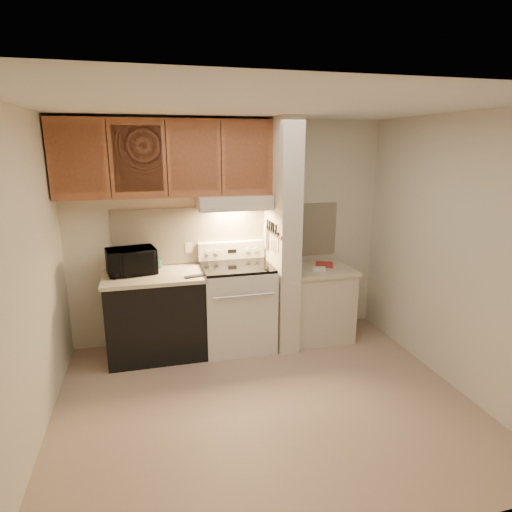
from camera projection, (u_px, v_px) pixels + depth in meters
name	position (u px, v px, depth m)	size (l,w,h in m)	color
floor	(264.00, 402.00, 3.80)	(3.60, 3.60, 0.00)	tan
ceiling	(266.00, 105.00, 3.18)	(3.60, 3.60, 0.00)	white
wall_back	(230.00, 232.00, 4.90)	(3.60, 0.02, 2.50)	beige
wall_left	(23.00, 284.00, 3.06)	(0.02, 3.00, 2.50)	beige
wall_right	(454.00, 254.00, 3.92)	(0.02, 3.00, 2.50)	beige
backsplash	(230.00, 234.00, 4.89)	(2.60, 0.02, 0.63)	#F3E6CD
range_body	(237.00, 307.00, 4.77)	(0.76, 0.65, 0.92)	silver
oven_window	(243.00, 314.00, 4.46)	(0.50, 0.01, 0.30)	black
oven_handle	(244.00, 296.00, 4.37)	(0.02, 0.02, 0.65)	silver
cooktop	(237.00, 266.00, 4.65)	(0.74, 0.64, 0.03)	black
range_backguard	(231.00, 250.00, 4.89)	(0.76, 0.08, 0.20)	silver
range_display	(232.00, 251.00, 4.85)	(0.10, 0.01, 0.04)	black
range_knob_left_outer	(208.00, 253.00, 4.78)	(0.05, 0.05, 0.02)	silver
range_knob_left_inner	(217.00, 252.00, 4.80)	(0.05, 0.05, 0.02)	silver
range_knob_right_inner	(248.00, 250.00, 4.89)	(0.05, 0.05, 0.02)	silver
range_knob_right_outer	(256.00, 250.00, 4.91)	(0.05, 0.05, 0.02)	silver
dishwasher_front	(157.00, 317.00, 4.57)	(1.00, 0.63, 0.87)	black
left_countertop	(154.00, 276.00, 4.46)	(1.04, 0.67, 0.04)	beige
spoon_rest	(195.00, 276.00, 4.36)	(0.20, 0.07, 0.01)	black
teal_jar	(158.00, 264.00, 4.66)	(0.09, 0.09, 0.10)	#256053
outlet	(189.00, 248.00, 4.79)	(0.08, 0.01, 0.12)	beige
microwave	(131.00, 261.00, 4.45)	(0.49, 0.33, 0.27)	black
partition_pillar	(282.00, 236.00, 4.69)	(0.22, 0.70, 2.50)	beige
pillar_trim	(272.00, 232.00, 4.65)	(0.01, 0.70, 0.04)	#9C5835
knife_strip	(273.00, 231.00, 4.60)	(0.02, 0.42, 0.04)	black
knife_blade_a	(276.00, 243.00, 4.47)	(0.01, 0.04, 0.16)	silver
knife_handle_a	(276.00, 229.00, 4.43)	(0.02, 0.02, 0.10)	black
knife_blade_b	(273.00, 242.00, 4.55)	(0.01, 0.04, 0.18)	silver
knife_handle_b	(274.00, 228.00, 4.51)	(0.02, 0.02, 0.10)	black
knife_blade_c	(272.00, 242.00, 4.62)	(0.01, 0.04, 0.20)	silver
knife_handle_c	(272.00, 226.00, 4.58)	(0.02, 0.02, 0.10)	black
knife_blade_d	(270.00, 239.00, 4.69)	(0.01, 0.04, 0.16)	silver
knife_handle_d	(270.00, 225.00, 4.65)	(0.02, 0.02, 0.10)	black
knife_blade_e	(267.00, 238.00, 4.78)	(0.01, 0.04, 0.18)	silver
knife_handle_e	(267.00, 224.00, 4.73)	(0.02, 0.02, 0.10)	black
oven_mitt	(266.00, 237.00, 4.83)	(0.03, 0.11, 0.25)	gray
right_cab_base	(318.00, 304.00, 5.01)	(0.70, 0.60, 0.81)	beige
right_countertop	(320.00, 270.00, 4.90)	(0.74, 0.64, 0.04)	beige
red_folder	(324.00, 265.00, 5.02)	(0.20, 0.27, 0.01)	#B5312C
white_box	(319.00, 269.00, 4.79)	(0.14, 0.09, 0.04)	white
range_hood	(234.00, 202.00, 4.59)	(0.78, 0.44, 0.15)	beige
hood_lip	(238.00, 209.00, 4.41)	(0.78, 0.04, 0.06)	beige
upper_cabinets	(166.00, 158.00, 4.36)	(2.18, 0.33, 0.77)	#9C5835
cab_door_a	(78.00, 159.00, 4.01)	(0.46, 0.01, 0.63)	#9C5835
cab_gap_a	(108.00, 159.00, 4.07)	(0.01, 0.01, 0.73)	black
cab_door_b	(138.00, 159.00, 4.14)	(0.46, 0.01, 0.63)	#9C5835
cab_gap_b	(167.00, 159.00, 4.21)	(0.01, 0.01, 0.73)	black
cab_door_c	(194.00, 158.00, 4.27)	(0.46, 0.01, 0.63)	#9C5835
cab_gap_c	(221.00, 158.00, 4.34)	(0.01, 0.01, 0.73)	black
cab_door_d	(247.00, 158.00, 4.40)	(0.46, 0.01, 0.63)	#9C5835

